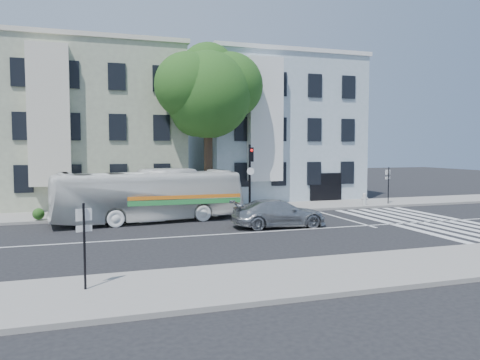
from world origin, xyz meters
name	(u,v)px	position (x,y,z in m)	size (l,w,h in m)	color
ground	(252,233)	(0.00, 0.00, 0.00)	(120.00, 120.00, 0.00)	black
sidewalk_far	(210,210)	(0.00, 8.00, 0.07)	(80.00, 4.00, 0.15)	gray
sidewalk_near	(336,273)	(0.00, -8.00, 0.07)	(80.00, 4.00, 0.15)	gray
building_left	(94,128)	(-7.00, 15.00, 5.50)	(12.00, 10.00, 11.00)	gray
building_right	(271,131)	(7.00, 15.00, 5.50)	(12.00, 10.00, 11.00)	#9CB1BA
street_tree	(208,90)	(0.06, 8.74, 7.83)	(7.30, 5.90, 11.10)	#2D2116
bus	(149,196)	(-4.30, 4.89, 1.46)	(10.46, 2.45, 2.91)	white
sedan	(279,213)	(1.85, 1.08, 0.71)	(4.89, 1.99, 1.42)	#A7AAAE
hedge	(119,211)	(-5.84, 6.30, 0.50)	(8.50, 0.84, 0.70)	#2D6521
traffic_signal	(250,169)	(2.00, 5.94, 2.77)	(0.45, 0.53, 4.29)	black
fire_hydrant	(364,199)	(10.60, 6.66, 0.58)	(0.46, 0.27, 0.85)	#B7B8B3
near_sign_pole	(84,234)	(-7.65, -7.48, 1.69)	(0.43, 0.21, 2.43)	black
far_sign_pole	(388,181)	(12.67, 6.92, 1.78)	(0.46, 0.21, 2.58)	black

